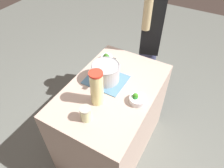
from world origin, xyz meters
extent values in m
plane|color=slate|center=(0.00, 0.00, 0.00)|extent=(8.00, 8.00, 0.00)
cube|color=#B89F90|center=(0.00, 0.00, 0.44)|extent=(1.09, 0.72, 0.89)
cube|color=teal|center=(0.06, 0.10, 0.89)|extent=(0.29, 0.34, 0.01)
cylinder|color=#B7B7BC|center=(0.06, 0.10, 0.97)|extent=(0.23, 0.23, 0.16)
torus|color=#99999E|center=(0.06, 0.10, 1.05)|extent=(0.24, 0.24, 0.01)
cube|color=black|center=(-0.07, 0.10, 1.01)|extent=(0.04, 0.02, 0.02)
cube|color=black|center=(0.20, 0.10, 1.01)|extent=(0.04, 0.02, 0.02)
cylinder|color=#F0E699|center=(-0.18, 0.03, 1.03)|extent=(0.10, 0.10, 0.28)
cylinder|color=red|center=(-0.18, 0.03, 1.18)|extent=(0.10, 0.10, 0.02)
ellipsoid|color=yellow|center=(-0.17, 0.03, 1.11)|extent=(0.04, 0.04, 0.01)
cylinder|color=beige|center=(-0.37, 0.01, 0.94)|extent=(0.08, 0.08, 0.11)
cylinder|color=#B2AD99|center=(-0.37, 0.01, 1.00)|extent=(0.09, 0.09, 0.01)
cylinder|color=silver|center=(0.31, 0.23, 0.91)|extent=(0.11, 0.11, 0.05)
ellipsoid|color=#1F6534|center=(0.30, 0.24, 0.93)|extent=(0.05, 0.05, 0.05)
ellipsoid|color=#2A8035|center=(0.31, 0.22, 0.93)|extent=(0.04, 0.04, 0.04)
ellipsoid|color=#34681F|center=(0.30, 0.24, 0.94)|extent=(0.05, 0.05, 0.06)
cylinder|color=silver|center=(-0.03, -0.25, 0.91)|extent=(0.13, 0.13, 0.05)
ellipsoid|color=#207128|center=(-0.04, -0.23, 0.93)|extent=(0.04, 0.04, 0.05)
ellipsoid|color=#24792D|center=(-0.03, -0.22, 0.93)|extent=(0.04, 0.04, 0.05)
ellipsoid|color=#32811B|center=(-0.03, -0.23, 0.94)|extent=(0.05, 0.05, 0.05)
cylinder|color=#3F436A|center=(0.75, -0.01, 0.41)|extent=(0.14, 0.14, 0.81)
cylinder|color=#3F436A|center=(0.95, -0.01, 0.41)|extent=(0.14, 0.14, 0.81)
cube|color=black|center=(0.85, -0.01, 1.12)|extent=(0.38, 0.29, 0.62)
cylinder|color=tan|center=(0.64, -0.01, 1.28)|extent=(0.08, 0.08, 0.30)
camera|label=1|loc=(-1.07, -0.60, 2.12)|focal=33.01mm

